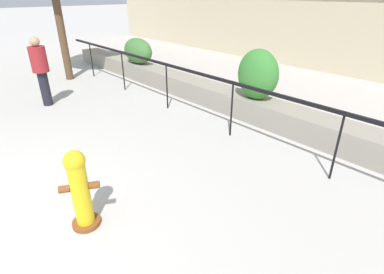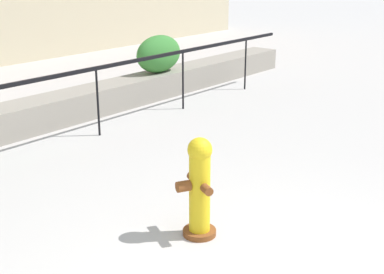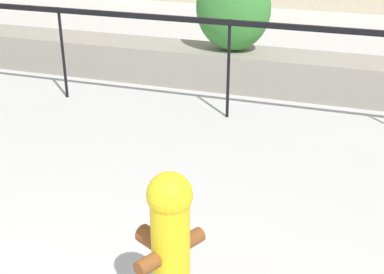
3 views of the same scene
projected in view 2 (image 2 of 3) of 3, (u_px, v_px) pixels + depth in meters
hedge_bush_2 at (159, 54)px, 11.19m from camera, size 1.19×0.59×0.78m
fire_hydrant at (199, 187)px, 5.48m from camera, size 0.49×0.47×1.08m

